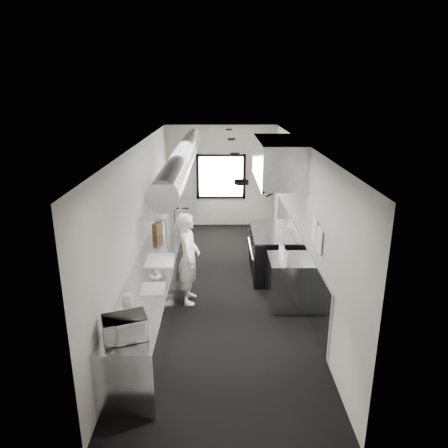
{
  "coord_description": "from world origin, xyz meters",
  "views": [
    {
      "loc": [
        -0.04,
        -7.56,
        3.77
      ],
      "look_at": [
        0.04,
        -0.2,
        1.38
      ],
      "focal_mm": 34.01,
      "sensor_mm": 36.0,
      "label": 1
    }
  ],
  "objects_px": {
    "deli_tub_a": "(120,315)",
    "small_plate": "(156,276)",
    "plate_stack_a": "(159,198)",
    "squeeze_bottle_d": "(283,251)",
    "plate_stack_d": "(167,182)",
    "exhaust_hood": "(277,161)",
    "plate_stack_c": "(165,188)",
    "range": "(271,252)",
    "deli_tub_b": "(127,298)",
    "plate_stack_b": "(162,196)",
    "line_cook": "(188,258)",
    "prep_counter": "(159,278)",
    "far_work_table": "(178,218)",
    "squeeze_bottle_c": "(284,254)",
    "squeeze_bottle_a": "(286,261)",
    "squeeze_bottle_e": "(281,249)",
    "microwave": "(125,328)",
    "bottle_station": "(286,282)",
    "squeeze_bottle_b": "(287,257)",
    "knife_block": "(157,229)",
    "cutting_board": "(160,260)"
  },
  "relations": [
    {
      "from": "line_cook",
      "to": "squeeze_bottle_e",
      "type": "bearing_deg",
      "value": -86.81
    },
    {
      "from": "prep_counter",
      "to": "knife_block",
      "type": "bearing_deg",
      "value": 97.95
    },
    {
      "from": "plate_stack_c",
      "to": "squeeze_bottle_d",
      "type": "bearing_deg",
      "value": -37.18
    },
    {
      "from": "range",
      "to": "plate_stack_c",
      "type": "distance_m",
      "value": 2.6
    },
    {
      "from": "deli_tub_b",
      "to": "line_cook",
      "type": "bearing_deg",
      "value": 66.42
    },
    {
      "from": "knife_block",
      "to": "squeeze_bottle_b",
      "type": "height_order",
      "value": "knife_block"
    },
    {
      "from": "squeeze_bottle_a",
      "to": "squeeze_bottle_d",
      "type": "height_order",
      "value": "squeeze_bottle_d"
    },
    {
      "from": "bottle_station",
      "to": "small_plate",
      "type": "bearing_deg",
      "value": -162.34
    },
    {
      "from": "small_plate",
      "to": "plate_stack_d",
      "type": "bearing_deg",
      "value": 92.71
    },
    {
      "from": "bottle_station",
      "to": "knife_block",
      "type": "xyz_separation_m",
      "value": [
        -2.45,
        1.27,
        0.58
      ]
    },
    {
      "from": "bottle_station",
      "to": "squeeze_bottle_b",
      "type": "xyz_separation_m",
      "value": [
        -0.03,
        -0.12,
        0.53
      ]
    },
    {
      "from": "range",
      "to": "deli_tub_b",
      "type": "height_order",
      "value": "deli_tub_b"
    },
    {
      "from": "bottle_station",
      "to": "squeeze_bottle_b",
      "type": "bearing_deg",
      "value": -103.64
    },
    {
      "from": "deli_tub_a",
      "to": "small_plate",
      "type": "bearing_deg",
      "value": 78.16
    },
    {
      "from": "squeeze_bottle_e",
      "to": "squeeze_bottle_c",
      "type": "bearing_deg",
      "value": -87.49
    },
    {
      "from": "plate_stack_b",
      "to": "squeeze_bottle_e",
      "type": "relative_size",
      "value": 1.69
    },
    {
      "from": "plate_stack_c",
      "to": "squeeze_bottle_c",
      "type": "xyz_separation_m",
      "value": [
        2.26,
        -1.87,
        -0.75
      ]
    },
    {
      "from": "squeeze_bottle_c",
      "to": "plate_stack_a",
      "type": "bearing_deg",
      "value": 154.02
    },
    {
      "from": "knife_block",
      "to": "squeeze_bottle_e",
      "type": "relative_size",
      "value": 1.54
    },
    {
      "from": "range",
      "to": "plate_stack_d",
      "type": "bearing_deg",
      "value": 156.25
    },
    {
      "from": "plate_stack_b",
      "to": "plate_stack_c",
      "type": "height_order",
      "value": "plate_stack_c"
    },
    {
      "from": "squeeze_bottle_a",
      "to": "plate_stack_a",
      "type": "bearing_deg",
      "value": 148.91
    },
    {
      "from": "range",
      "to": "squeeze_bottle_e",
      "type": "distance_m",
      "value": 1.24
    },
    {
      "from": "squeeze_bottle_b",
      "to": "knife_block",
      "type": "bearing_deg",
      "value": 150.2
    },
    {
      "from": "plate_stack_b",
      "to": "line_cook",
      "type": "bearing_deg",
      "value": -61.95
    },
    {
      "from": "deli_tub_a",
      "to": "plate_stack_d",
      "type": "bearing_deg",
      "value": 88.37
    },
    {
      "from": "deli_tub_a",
      "to": "line_cook",
      "type": "bearing_deg",
      "value": 71.41
    },
    {
      "from": "small_plate",
      "to": "plate_stack_b",
      "type": "height_order",
      "value": "plate_stack_b"
    },
    {
      "from": "plate_stack_c",
      "to": "plate_stack_a",
      "type": "bearing_deg",
      "value": -91.4
    },
    {
      "from": "squeeze_bottle_a",
      "to": "squeeze_bottle_c",
      "type": "relative_size",
      "value": 0.93
    },
    {
      "from": "squeeze_bottle_b",
      "to": "squeeze_bottle_e",
      "type": "xyz_separation_m",
      "value": [
        -0.06,
        0.39,
        0.0
      ]
    },
    {
      "from": "range",
      "to": "deli_tub_a",
      "type": "distance_m",
      "value": 4.17
    },
    {
      "from": "line_cook",
      "to": "plate_stack_a",
      "type": "distance_m",
      "value": 1.4
    },
    {
      "from": "bottle_station",
      "to": "plate_stack_a",
      "type": "xyz_separation_m",
      "value": [
        -2.35,
        1.08,
        1.27
      ]
    },
    {
      "from": "prep_counter",
      "to": "squeeze_bottle_c",
      "type": "xyz_separation_m",
      "value": [
        2.22,
        -0.23,
        0.54
      ]
    },
    {
      "from": "exhaust_hood",
      "to": "squeeze_bottle_d",
      "type": "height_order",
      "value": "exhaust_hood"
    },
    {
      "from": "far_work_table",
      "to": "line_cook",
      "type": "relative_size",
      "value": 0.71
    },
    {
      "from": "far_work_table",
      "to": "squeeze_bottle_d",
      "type": "xyz_separation_m",
      "value": [
        2.23,
        -3.77,
        0.54
      ]
    },
    {
      "from": "microwave",
      "to": "small_plate",
      "type": "bearing_deg",
      "value": 66.05
    },
    {
      "from": "far_work_table",
      "to": "cutting_board",
      "type": "relative_size",
      "value": 1.87
    },
    {
      "from": "exhaust_hood",
      "to": "plate_stack_a",
      "type": "xyz_separation_m",
      "value": [
        -2.3,
        -0.32,
        -0.67
      ]
    },
    {
      "from": "plate_stack_b",
      "to": "squeeze_bottle_a",
      "type": "bearing_deg",
      "value": -34.53
    },
    {
      "from": "microwave",
      "to": "cutting_board",
      "type": "distance_m",
      "value": 2.36
    },
    {
      "from": "deli_tub_b",
      "to": "squeeze_bottle_c",
      "type": "relative_size",
      "value": 0.81
    },
    {
      "from": "exhaust_hood",
      "to": "squeeze_bottle_b",
      "type": "relative_size",
      "value": 13.16
    },
    {
      "from": "far_work_table",
      "to": "plate_stack_c",
      "type": "distance_m",
      "value": 2.43
    },
    {
      "from": "cutting_board",
      "to": "squeeze_bottle_d",
      "type": "bearing_deg",
      "value": 5.58
    },
    {
      "from": "plate_stack_c",
      "to": "microwave",
      "type": "bearing_deg",
      "value": -89.84
    },
    {
      "from": "plate_stack_a",
      "to": "squeeze_bottle_d",
      "type": "distance_m",
      "value": 2.57
    },
    {
      "from": "prep_counter",
      "to": "plate_stack_b",
      "type": "relative_size",
      "value": 21.0
    }
  ]
}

